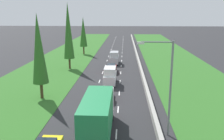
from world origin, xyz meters
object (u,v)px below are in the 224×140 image
poplar_tree_second (39,49)px  poplar_tree_third (68,31)px  white_van_centre_lane (110,76)px  street_light_mast (167,82)px  red_hatchback_centre_lane (105,94)px  poplar_tree_fourth (83,32)px  red_sedan_centre_lane_fifth (112,68)px  silver_van_centre_lane (114,58)px  green_box_truck_centre_lane (98,115)px

poplar_tree_second → poplar_tree_third: size_ratio=0.85×
white_van_centre_lane → poplar_tree_third: (-9.01, 10.57, 6.37)m
white_van_centre_lane → street_light_mast: size_ratio=0.54×
red_hatchback_centre_lane → poplar_tree_fourth: size_ratio=0.38×
red_sedan_centre_lane_fifth → silver_van_centre_lane: (0.20, 7.96, 0.59)m
silver_van_centre_lane → street_light_mast: 33.07m
silver_van_centre_lane → poplar_tree_fourth: size_ratio=0.48×
red_hatchback_centre_lane → red_sedan_centre_lane_fifth: red_hatchback_centre_lane is taller
red_sedan_centre_lane_fifth → poplar_tree_second: (-8.62, -15.04, 5.93)m
white_van_centre_lane → poplar_tree_second: 12.55m
red_hatchback_centre_lane → poplar_tree_fourth: (-8.83, 35.62, 5.34)m
red_sedan_centre_lane_fifth → poplar_tree_fourth: bearing=113.4°
red_hatchback_centre_lane → poplar_tree_third: bearing=116.3°
white_van_centre_lane → poplar_tree_fourth: bearing=107.7°
silver_van_centre_lane → street_light_mast: size_ratio=0.54×
red_sedan_centre_lane_fifth → silver_van_centre_lane: size_ratio=0.92×
green_box_truck_centre_lane → poplar_tree_fourth: poplar_tree_fourth is taller
poplar_tree_fourth → street_light_mast: (15.22, -44.89, -0.95)m
green_box_truck_centre_lane → red_sedan_centre_lane_fifth: size_ratio=2.09×
poplar_tree_second → street_light_mast: size_ratio=1.27×
red_hatchback_centre_lane → red_sedan_centre_lane_fifth: (0.06, 15.03, -0.02)m
street_light_mast → poplar_tree_fourth: bearing=108.7°
red_hatchback_centre_lane → white_van_centre_lane: (0.25, 7.15, 0.56)m
poplar_tree_fourth → street_light_mast: 47.41m
green_box_truck_centre_lane → street_light_mast: bearing=6.5°
green_box_truck_centre_lane → red_sedan_centre_lane_fifth: (-0.14, 25.01, -1.37)m
green_box_truck_centre_lane → poplar_tree_third: size_ratio=0.70×
silver_van_centre_lane → poplar_tree_fourth: poplar_tree_fourth is taller
poplar_tree_third → silver_van_centre_lane: bearing=30.3°
white_van_centre_lane → red_sedan_centre_lane_fifth: white_van_centre_lane is taller
white_van_centre_lane → silver_van_centre_lane: same height
poplar_tree_second → poplar_tree_fourth: size_ratio=1.11×
green_box_truck_centre_lane → poplar_tree_third: poplar_tree_third is taller
silver_van_centre_lane → red_sedan_centre_lane_fifth: bearing=-91.5°
silver_van_centre_lane → white_van_centre_lane: bearing=-90.0°
white_van_centre_lane → poplar_tree_third: bearing=130.5°
red_hatchback_centre_lane → white_van_centre_lane: 7.18m
red_sedan_centre_lane_fifth → red_hatchback_centre_lane: bearing=-90.2°
red_sedan_centre_lane_fifth → poplar_tree_third: bearing=163.1°
poplar_tree_second → street_light_mast: (14.96, -9.27, -1.51)m
red_hatchback_centre_lane → poplar_tree_fourth: poplar_tree_fourth is taller
silver_van_centre_lane → poplar_tree_second: poplar_tree_second is taller
poplar_tree_second → white_van_centre_lane: bearing=39.1°
red_hatchback_centre_lane → red_sedan_centre_lane_fifth: size_ratio=0.87×
red_sedan_centre_lane_fifth → poplar_tree_fourth: 23.05m
poplar_tree_fourth → poplar_tree_third: bearing=-89.8°
poplar_tree_second → green_box_truck_centre_lane: bearing=-48.7°
silver_van_centre_lane → poplar_tree_third: (-9.02, -5.28, 6.37)m
green_box_truck_centre_lane → red_hatchback_centre_lane: (-0.20, 9.98, -1.35)m
green_box_truck_centre_lane → poplar_tree_third: (-8.96, 27.69, 5.58)m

